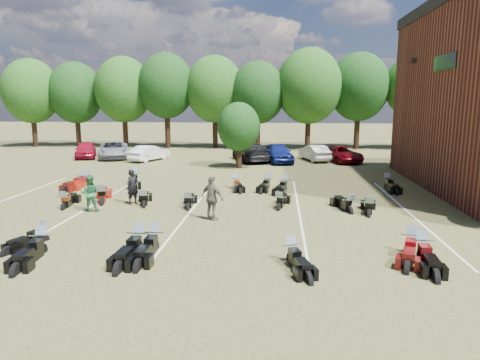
# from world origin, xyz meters

# --- Properties ---
(ground) EXTENTS (160.00, 160.00, 0.00)m
(ground) POSITION_xyz_m (0.00, 0.00, 0.00)
(ground) COLOR brown
(ground) RESTS_ON ground
(car_0) EXTENTS (3.09, 4.53, 1.43)m
(car_0) POSITION_xyz_m (-16.10, 19.88, 0.72)
(car_0) COLOR maroon
(car_0) RESTS_ON ground
(car_1) EXTENTS (2.86, 4.20, 1.31)m
(car_1) POSITION_xyz_m (-9.90, 18.55, 0.65)
(car_1) COLOR silver
(car_1) RESTS_ON ground
(car_2) EXTENTS (4.17, 5.89, 1.49)m
(car_2) POSITION_xyz_m (-13.54, 19.92, 0.75)
(car_2) COLOR gray
(car_2) RESTS_ON ground
(car_3) EXTENTS (3.86, 5.71, 1.53)m
(car_3) POSITION_xyz_m (-1.33, 19.14, 0.77)
(car_3) COLOR black
(car_3) RESTS_ON ground
(car_4) EXTENTS (2.87, 4.92, 1.57)m
(car_4) POSITION_xyz_m (1.00, 18.60, 0.79)
(car_4) COLOR navy
(car_4) RESTS_ON ground
(car_5) EXTENTS (2.58, 4.31, 1.34)m
(car_5) POSITION_xyz_m (4.06, 19.89, 0.67)
(car_5) COLOR beige
(car_5) RESTS_ON ground
(car_6) EXTENTS (3.42, 5.14, 1.31)m
(car_6) POSITION_xyz_m (6.29, 19.30, 0.66)
(car_6) COLOR #62050C
(car_6) RESTS_ON ground
(car_7) EXTENTS (3.22, 5.66, 1.55)m
(car_7) POSITION_xyz_m (13.21, 18.52, 0.77)
(car_7) COLOR #3B3A3F
(car_7) RESTS_ON ground
(person_black) EXTENTS (0.72, 0.75, 1.73)m
(person_black) POSITION_xyz_m (-6.11, 3.45, 0.87)
(person_black) COLOR black
(person_black) RESTS_ON ground
(person_green) EXTENTS (0.94, 0.80, 1.69)m
(person_green) POSITION_xyz_m (-7.63, 1.94, 0.85)
(person_green) COLOR #26663B
(person_green) RESTS_ON ground
(person_grey) EXTENTS (1.22, 0.95, 1.93)m
(person_grey) POSITION_xyz_m (-1.78, 0.97, 0.97)
(person_grey) COLOR #57554A
(person_grey) RESTS_ON ground
(motorcycle_0) EXTENTS (1.21, 2.09, 1.11)m
(motorcycle_0) POSITION_xyz_m (-7.50, -2.45, 0.00)
(motorcycle_0) COLOR black
(motorcycle_0) RESTS_ON ground
(motorcycle_1) EXTENTS (1.00, 2.43, 1.32)m
(motorcycle_1) POSITION_xyz_m (-6.85, -3.63, 0.00)
(motorcycle_1) COLOR black
(motorcycle_1) RESTS_ON ground
(motorcycle_2) EXTENTS (0.77, 2.38, 1.33)m
(motorcycle_2) POSITION_xyz_m (-3.17, -2.96, 0.00)
(motorcycle_2) COLOR black
(motorcycle_2) RESTS_ON ground
(motorcycle_3) EXTENTS (0.82, 2.47, 1.37)m
(motorcycle_3) POSITION_xyz_m (-3.67, -3.17, 0.00)
(motorcycle_3) COLOR black
(motorcycle_3) RESTS_ON ground
(motorcycle_4) EXTENTS (1.26, 2.23, 1.18)m
(motorcycle_4) POSITION_xyz_m (1.46, -3.64, 0.00)
(motorcycle_4) COLOR black
(motorcycle_4) RESTS_ON ground
(motorcycle_5) EXTENTS (0.93, 2.39, 1.31)m
(motorcycle_5) POSITION_xyz_m (5.67, -2.98, 0.00)
(motorcycle_5) COLOR black
(motorcycle_5) RESTS_ON ground
(motorcycle_6) EXTENTS (1.49, 2.47, 1.31)m
(motorcycle_6) POSITION_xyz_m (5.48, -2.49, 0.00)
(motorcycle_6) COLOR #490A0A
(motorcycle_6) RESTS_ON ground
(motorcycle_7) EXTENTS (1.54, 2.64, 1.40)m
(motorcycle_7) POSITION_xyz_m (-7.66, 3.29, 0.00)
(motorcycle_7) COLOR maroon
(motorcycle_7) RESTS_ON ground
(motorcycle_8) EXTENTS (1.01, 2.28, 1.23)m
(motorcycle_8) POSITION_xyz_m (-9.06, 2.20, 0.00)
(motorcycle_8) COLOR black
(motorcycle_8) RESTS_ON ground
(motorcycle_9) EXTENTS (0.90, 2.21, 1.20)m
(motorcycle_9) POSITION_xyz_m (-3.19, 2.66, 0.00)
(motorcycle_9) COLOR black
(motorcycle_9) RESTS_ON ground
(motorcycle_10) EXTENTS (1.21, 2.28, 1.21)m
(motorcycle_10) POSITION_xyz_m (-5.40, 2.92, 0.00)
(motorcycle_10) COLOR black
(motorcycle_10) RESTS_ON ground
(motorcycle_11) EXTENTS (1.08, 2.28, 1.22)m
(motorcycle_11) POSITION_xyz_m (1.09, 3.03, 0.00)
(motorcycle_11) COLOR black
(motorcycle_11) RESTS_ON ground
(motorcycle_12) EXTENTS (1.25, 2.35, 1.25)m
(motorcycle_12) POSITION_xyz_m (4.29, 2.71, 0.00)
(motorcycle_12) COLOR black
(motorcycle_12) RESTS_ON ground
(motorcycle_13) EXTENTS (1.10, 2.38, 1.28)m
(motorcycle_13) POSITION_xyz_m (5.05, 2.20, 0.00)
(motorcycle_13) COLOR black
(motorcycle_13) RESTS_ON ground
(motorcycle_14) EXTENTS (1.09, 2.44, 1.31)m
(motorcycle_14) POSITION_xyz_m (-10.59, 7.38, 0.00)
(motorcycle_14) COLOR #4C0E0A
(motorcycle_14) RESTS_ON ground
(motorcycle_15) EXTENTS (0.86, 2.37, 1.30)m
(motorcycle_15) POSITION_xyz_m (-10.55, 7.78, 0.00)
(motorcycle_15) COLOR maroon
(motorcycle_15) RESTS_ON ground
(motorcycle_16) EXTENTS (1.53, 2.63, 1.40)m
(motorcycle_16) POSITION_xyz_m (-7.75, 8.49, 0.00)
(motorcycle_16) COLOR black
(motorcycle_16) RESTS_ON ground
(motorcycle_17) EXTENTS (1.18, 2.20, 1.17)m
(motorcycle_17) POSITION_xyz_m (-1.46, 7.84, 0.00)
(motorcycle_17) COLOR black
(motorcycle_17) RESTS_ON ground
(motorcycle_18) EXTENTS (1.10, 2.25, 1.20)m
(motorcycle_18) POSITION_xyz_m (0.42, 7.96, 0.00)
(motorcycle_18) COLOR black
(motorcycle_18) RESTS_ON ground
(motorcycle_19) EXTENTS (1.25, 2.35, 1.25)m
(motorcycle_19) POSITION_xyz_m (1.41, 7.41, 0.00)
(motorcycle_19) COLOR black
(motorcycle_19) RESTS_ON ground
(motorcycle_20) EXTENTS (0.85, 2.32, 1.28)m
(motorcycle_20) POSITION_xyz_m (7.35, 8.46, 0.00)
(motorcycle_20) COLOR black
(motorcycle_20) RESTS_ON ground
(tree_line) EXTENTS (56.00, 6.00, 9.79)m
(tree_line) POSITION_xyz_m (-1.00, 29.00, 6.31)
(tree_line) COLOR black
(tree_line) RESTS_ON ground
(young_tree_midfield) EXTENTS (3.20, 3.20, 4.70)m
(young_tree_midfield) POSITION_xyz_m (-2.00, 15.50, 3.09)
(young_tree_midfield) COLOR black
(young_tree_midfield) RESTS_ON ground
(parking_lines) EXTENTS (20.10, 14.00, 0.01)m
(parking_lines) POSITION_xyz_m (-3.00, 3.00, 0.01)
(parking_lines) COLOR silver
(parking_lines) RESTS_ON ground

